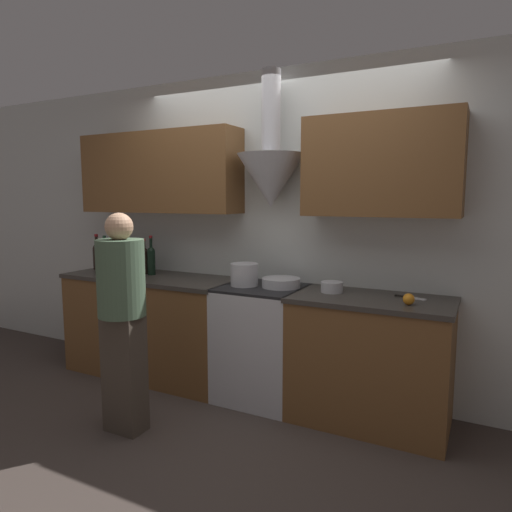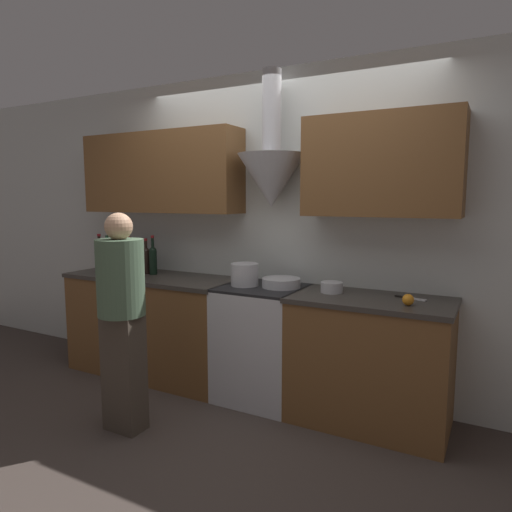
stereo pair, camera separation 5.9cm
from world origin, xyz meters
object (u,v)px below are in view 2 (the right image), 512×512
at_px(wine_bottle_4, 130,258).
at_px(person_foreground_left, 122,313).
at_px(wine_bottle_0, 100,255).
at_px(wine_bottle_3, 123,256).
at_px(wine_bottle_7, 153,259).
at_px(orange_fruit, 408,300).
at_px(wine_bottle_6, 146,259).
at_px(saucepan, 332,287).
at_px(wine_bottle_5, 139,259).
at_px(mixing_bowl, 281,283).
at_px(stove_range, 262,342).
at_px(wine_bottle_2, 115,255).
at_px(wine_bottle_1, 108,255).
at_px(stock_pot, 245,274).

bearing_deg(wine_bottle_4, person_foreground_left, -49.02).
xyz_separation_m(wine_bottle_0, wine_bottle_3, (0.30, -0.00, 0.01)).
distance_m(wine_bottle_7, orange_fruit, 2.24).
height_order(wine_bottle_3, wine_bottle_6, wine_bottle_3).
bearing_deg(wine_bottle_6, wine_bottle_3, 178.97).
relative_size(wine_bottle_0, saucepan, 2.11).
xyz_separation_m(wine_bottle_5, mixing_bowl, (1.44, -0.01, -0.09)).
height_order(stove_range, person_foreground_left, person_foreground_left).
relative_size(wine_bottle_7, mixing_bowl, 1.19).
relative_size(wine_bottle_3, wine_bottle_7, 1.03).
relative_size(wine_bottle_2, mixing_bowl, 1.23).
bearing_deg(wine_bottle_4, wine_bottle_2, 179.34).
bearing_deg(wine_bottle_5, wine_bottle_1, 179.20).
xyz_separation_m(wine_bottle_7, orange_fruit, (2.23, -0.16, -0.10)).
distance_m(wine_bottle_6, mixing_bowl, 1.35).
xyz_separation_m(wine_bottle_2, mixing_bowl, (1.74, -0.01, -0.11)).
relative_size(wine_bottle_3, saucepan, 2.26).
height_order(wine_bottle_4, person_foreground_left, person_foreground_left).
bearing_deg(wine_bottle_0, wine_bottle_6, -0.92).
relative_size(wine_bottle_1, person_foreground_left, 0.22).
bearing_deg(wine_bottle_0, stock_pot, -2.99).
distance_m(stove_range, wine_bottle_2, 1.71).
height_order(wine_bottle_4, wine_bottle_5, wine_bottle_4).
height_order(stove_range, stock_pot, stock_pot).
relative_size(wine_bottle_6, wine_bottle_7, 0.91).
relative_size(wine_bottle_5, stock_pot, 1.48).
xyz_separation_m(wine_bottle_7, mixing_bowl, (1.26, 0.00, -0.11)).
bearing_deg(wine_bottle_1, wine_bottle_4, -1.39).
bearing_deg(wine_bottle_4, saucepan, -0.47).
bearing_deg(person_foreground_left, orange_fruit, 24.37).
bearing_deg(wine_bottle_3, wine_bottle_2, 178.21).
relative_size(stove_range, wine_bottle_7, 2.56).
relative_size(wine_bottle_0, wine_bottle_7, 0.96).
xyz_separation_m(wine_bottle_5, wine_bottle_7, (0.18, -0.01, 0.01)).
bearing_deg(mixing_bowl, wine_bottle_5, 179.58).
relative_size(wine_bottle_2, person_foreground_left, 0.24).
bearing_deg(stove_range, person_foreground_left, -123.83).
height_order(wine_bottle_1, wine_bottle_3, wine_bottle_3).
bearing_deg(person_foreground_left, wine_bottle_1, 139.37).
distance_m(wine_bottle_4, orange_fruit, 2.53).
xyz_separation_m(wine_bottle_2, wine_bottle_7, (0.48, -0.02, -0.00)).
bearing_deg(wine_bottle_7, stove_range, -2.14).
height_order(stock_pot, orange_fruit, stock_pot).
height_order(wine_bottle_2, wine_bottle_3, same).
xyz_separation_m(wine_bottle_2, orange_fruit, (2.71, -0.17, -0.11)).
xyz_separation_m(orange_fruit, saucepan, (-0.56, 0.16, 0.00)).
bearing_deg(wine_bottle_5, saucepan, -0.54).
relative_size(wine_bottle_2, saucepan, 2.26).
bearing_deg(wine_bottle_2, wine_bottle_5, -0.15).
bearing_deg(person_foreground_left, wine_bottle_5, 126.85).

